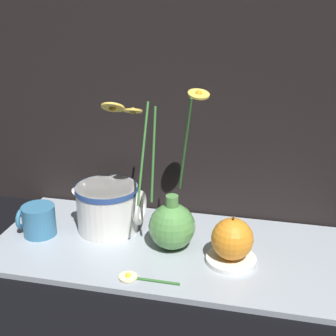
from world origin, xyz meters
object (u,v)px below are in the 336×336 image
(yellow_mug, at_px, (38,220))
(orange_fruit, at_px, (232,239))
(ceramic_pitcher, at_px, (108,206))
(vase_with_flowers, at_px, (171,221))

(yellow_mug, distance_m, orange_fruit, 0.43)
(ceramic_pitcher, bearing_deg, yellow_mug, -158.51)
(ceramic_pitcher, bearing_deg, vase_with_flowers, -15.02)
(vase_with_flowers, bearing_deg, ceramic_pitcher, 164.98)
(yellow_mug, bearing_deg, ceramic_pitcher, 21.49)
(vase_with_flowers, distance_m, yellow_mug, 0.30)
(vase_with_flowers, xyz_separation_m, orange_fruit, (0.13, -0.03, -0.01))
(vase_with_flowers, relative_size, orange_fruit, 3.60)
(vase_with_flowers, xyz_separation_m, yellow_mug, (-0.30, -0.02, -0.03))
(ceramic_pitcher, xyz_separation_m, orange_fruit, (0.28, -0.07, -0.01))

